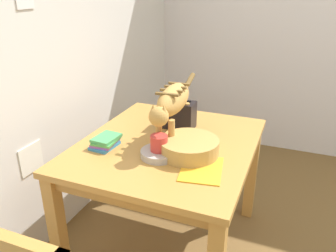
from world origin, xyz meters
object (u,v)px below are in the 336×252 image
saucer_bowl (159,153)px  magazine (202,169)px  coffee_mug (159,143)px  toaster (179,115)px  dining_table (168,156)px  cat (173,102)px  book_stack (106,142)px  wicker_basket (189,147)px

saucer_bowl → magazine: (-0.04, -0.25, -0.02)m
coffee_mug → toaster: bearing=5.9°
dining_table → cat: 0.32m
book_stack → toaster: (0.41, -0.28, 0.06)m
cat → coffee_mug: size_ratio=5.28×
dining_table → toaster: 0.29m
toaster → cat: bearing=-170.6°
magazine → book_stack: size_ratio=1.55×
wicker_basket → cat: bearing=47.0°
cat → toaster: bearing=-83.4°
saucer_bowl → book_stack: (-0.00, 0.32, 0.01)m
toaster → coffee_mug: bearing=-174.1°
saucer_bowl → wicker_basket: size_ratio=0.61×
wicker_basket → toaster: (0.33, 0.18, 0.04)m
coffee_mug → magazine: (-0.05, -0.25, -0.08)m
wicker_basket → saucer_bowl: bearing=120.7°
coffee_mug → wicker_basket: 0.16m
saucer_bowl → coffee_mug: coffee_mug is taller
dining_table → coffee_mug: bearing=-172.6°
dining_table → saucer_bowl: size_ratio=5.72×
dining_table → coffee_mug: (-0.18, -0.02, 0.17)m
dining_table → coffee_mug: 0.25m
coffee_mug → magazine: bearing=-101.1°
coffee_mug → saucer_bowl: bearing=180.0°
dining_table → toaster: bearing=4.8°
saucer_bowl → wicker_basket: (0.08, -0.14, 0.03)m
saucer_bowl → toaster: (0.41, 0.04, 0.07)m
book_stack → wicker_basket: bearing=-80.0°
saucer_bowl → toaster: 0.42m
coffee_mug → wicker_basket: size_ratio=0.42×
dining_table → toaster: toaster is taller
cat → saucer_bowl: cat is taller
book_stack → coffee_mug: bearing=-89.4°
cat → book_stack: size_ratio=4.01×
toaster → dining_table: bearing=-175.2°
book_stack → saucer_bowl: bearing=-90.0°
coffee_mug → magazine: coffee_mug is taller
cat → toaster: cat is taller
magazine → wicker_basket: size_ratio=0.85×
dining_table → magazine: (-0.23, -0.27, 0.09)m
cat → wicker_basket: 0.27m
coffee_mug → cat: bearing=2.8°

